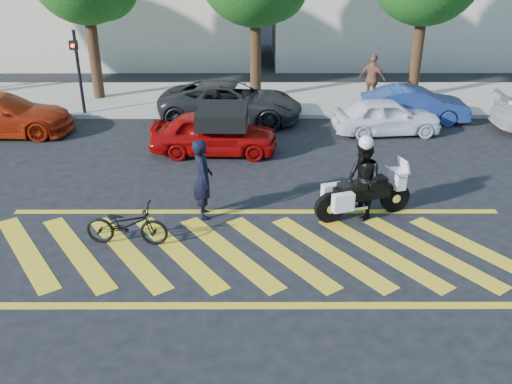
{
  "coord_description": "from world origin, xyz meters",
  "views": [
    {
      "loc": [
        -0.02,
        -10.08,
        6.21
      ],
      "look_at": [
        -0.0,
        0.83,
        1.05
      ],
      "focal_mm": 38.0,
      "sensor_mm": 36.0,
      "label": 1
    }
  ],
  "objects_px": {
    "officer_bike": "(203,179)",
    "bicycle": "(126,224)",
    "officer_moto": "(363,180)",
    "parked_mid_left": "(231,102)",
    "parked_right": "(415,104)",
    "parked_left": "(0,114)",
    "police_motorcycle": "(362,194)",
    "red_convertible": "(214,133)",
    "parked_mid_right": "(387,116)"
  },
  "relations": [
    {
      "from": "police_motorcycle",
      "to": "parked_right",
      "type": "bearing_deg",
      "value": 48.43
    },
    {
      "from": "red_convertible",
      "to": "parked_mid_right",
      "type": "distance_m",
      "value": 6.09
    },
    {
      "from": "red_convertible",
      "to": "parked_mid_right",
      "type": "height_order",
      "value": "red_convertible"
    },
    {
      "from": "officer_moto",
      "to": "parked_right",
      "type": "bearing_deg",
      "value": 138.28
    },
    {
      "from": "parked_mid_left",
      "to": "parked_right",
      "type": "relative_size",
      "value": 1.34
    },
    {
      "from": "bicycle",
      "to": "parked_right",
      "type": "distance_m",
      "value": 12.39
    },
    {
      "from": "parked_mid_left",
      "to": "parked_mid_right",
      "type": "distance_m",
      "value": 5.58
    },
    {
      "from": "parked_right",
      "to": "officer_bike",
      "type": "bearing_deg",
      "value": 139.25
    },
    {
      "from": "bicycle",
      "to": "parked_right",
      "type": "bearing_deg",
      "value": -40.56
    },
    {
      "from": "parked_mid_left",
      "to": "parked_right",
      "type": "xyz_separation_m",
      "value": [
        6.73,
        0.0,
        -0.08
      ]
    },
    {
      "from": "red_convertible",
      "to": "parked_mid_right",
      "type": "relative_size",
      "value": 1.08
    },
    {
      "from": "police_motorcycle",
      "to": "parked_mid_right",
      "type": "height_order",
      "value": "parked_mid_right"
    },
    {
      "from": "police_motorcycle",
      "to": "parked_mid_left",
      "type": "relative_size",
      "value": 0.47
    },
    {
      "from": "bicycle",
      "to": "officer_moto",
      "type": "relative_size",
      "value": 0.95
    },
    {
      "from": "police_motorcycle",
      "to": "officer_moto",
      "type": "bearing_deg",
      "value": 128.09
    },
    {
      "from": "parked_mid_right",
      "to": "parked_right",
      "type": "xyz_separation_m",
      "value": [
        1.33,
        1.4,
        0.01
      ]
    },
    {
      "from": "officer_moto",
      "to": "bicycle",
      "type": "bearing_deg",
      "value": -94.67
    },
    {
      "from": "officer_bike",
      "to": "parked_mid_right",
      "type": "relative_size",
      "value": 0.54
    },
    {
      "from": "red_convertible",
      "to": "parked_left",
      "type": "relative_size",
      "value": 0.82
    },
    {
      "from": "parked_left",
      "to": "parked_mid_right",
      "type": "height_order",
      "value": "parked_left"
    },
    {
      "from": "officer_bike",
      "to": "bicycle",
      "type": "relative_size",
      "value": 1.08
    },
    {
      "from": "bicycle",
      "to": "parked_left",
      "type": "distance_m",
      "value": 9.49
    },
    {
      "from": "bicycle",
      "to": "parked_left",
      "type": "xyz_separation_m",
      "value": [
        -5.9,
        7.43,
        0.22
      ]
    },
    {
      "from": "parked_mid_right",
      "to": "parked_mid_left",
      "type": "bearing_deg",
      "value": 69.84
    },
    {
      "from": "police_motorcycle",
      "to": "red_convertible",
      "type": "relative_size",
      "value": 0.62
    },
    {
      "from": "parked_mid_left",
      "to": "parked_right",
      "type": "height_order",
      "value": "parked_mid_left"
    },
    {
      "from": "red_convertible",
      "to": "officer_bike",
      "type": "bearing_deg",
      "value": -178.05
    },
    {
      "from": "officer_bike",
      "to": "red_convertible",
      "type": "relative_size",
      "value": 0.5
    },
    {
      "from": "officer_moto",
      "to": "parked_mid_left",
      "type": "xyz_separation_m",
      "value": [
        -3.44,
        7.54,
        -0.24
      ]
    },
    {
      "from": "parked_left",
      "to": "bicycle",
      "type": "bearing_deg",
      "value": -142.32
    },
    {
      "from": "police_motorcycle",
      "to": "parked_left",
      "type": "bearing_deg",
      "value": 133.3
    },
    {
      "from": "police_motorcycle",
      "to": "red_convertible",
      "type": "distance_m",
      "value": 5.78
    },
    {
      "from": "police_motorcycle",
      "to": "officer_bike",
      "type": "bearing_deg",
      "value": 161.13
    },
    {
      "from": "officer_moto",
      "to": "parked_left",
      "type": "distance_m",
      "value": 12.85
    },
    {
      "from": "officer_moto",
      "to": "parked_mid_left",
      "type": "bearing_deg",
      "value": -173.65
    },
    {
      "from": "officer_bike",
      "to": "bicycle",
      "type": "height_order",
      "value": "officer_bike"
    },
    {
      "from": "police_motorcycle",
      "to": "officer_moto",
      "type": "height_order",
      "value": "officer_moto"
    },
    {
      "from": "red_convertible",
      "to": "parked_mid_left",
      "type": "xyz_separation_m",
      "value": [
        0.4,
        3.25,
        0.05
      ]
    },
    {
      "from": "bicycle",
      "to": "parked_mid_right",
      "type": "xyz_separation_m",
      "value": [
        7.35,
        7.43,
        0.14
      ]
    },
    {
      "from": "red_convertible",
      "to": "officer_moto",
      "type": "bearing_deg",
      "value": -136.68
    },
    {
      "from": "bicycle",
      "to": "officer_bike",
      "type": "bearing_deg",
      "value": -46.11
    },
    {
      "from": "parked_mid_left",
      "to": "bicycle",
      "type": "bearing_deg",
      "value": 172.86
    },
    {
      "from": "officer_bike",
      "to": "bicycle",
      "type": "xyz_separation_m",
      "value": [
        -1.58,
        -1.33,
        -0.5
      ]
    },
    {
      "from": "bicycle",
      "to": "officer_moto",
      "type": "xyz_separation_m",
      "value": [
        5.39,
        1.29,
        0.48
      ]
    },
    {
      "from": "parked_mid_right",
      "to": "parked_right",
      "type": "distance_m",
      "value": 1.93
    },
    {
      "from": "parked_left",
      "to": "parked_mid_left",
      "type": "relative_size",
      "value": 0.93
    },
    {
      "from": "officer_moto",
      "to": "parked_mid_left",
      "type": "height_order",
      "value": "officer_moto"
    },
    {
      "from": "police_motorcycle",
      "to": "parked_mid_right",
      "type": "relative_size",
      "value": 0.67
    },
    {
      "from": "bicycle",
      "to": "parked_right",
      "type": "relative_size",
      "value": 0.47
    },
    {
      "from": "bicycle",
      "to": "parked_mid_left",
      "type": "relative_size",
      "value": 0.35
    }
  ]
}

